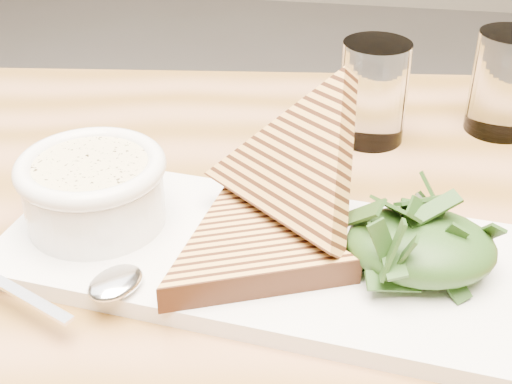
% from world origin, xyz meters
% --- Properties ---
extents(table_top, '(1.23, 0.91, 0.04)m').
position_xyz_m(table_top, '(0.18, -0.08, 0.73)').
color(table_top, '#A47149').
rests_on(table_top, ground).
extents(platter, '(0.39, 0.21, 0.01)m').
position_xyz_m(platter, '(0.15, -0.08, 0.75)').
color(platter, white).
rests_on(platter, table_top).
extents(soup_bowl, '(0.11, 0.11, 0.04)m').
position_xyz_m(soup_bowl, '(0.03, -0.06, 0.78)').
color(soup_bowl, white).
rests_on(soup_bowl, platter).
extents(soup, '(0.09, 0.09, 0.01)m').
position_xyz_m(soup, '(0.03, -0.06, 0.81)').
color(soup, beige).
rests_on(soup, soup_bowl).
extents(bowl_rim, '(0.12, 0.12, 0.01)m').
position_xyz_m(bowl_rim, '(0.03, -0.06, 0.81)').
color(bowl_rim, white).
rests_on(bowl_rim, soup_bowl).
extents(sandwich_flat, '(0.21, 0.21, 0.02)m').
position_xyz_m(sandwich_flat, '(0.15, -0.10, 0.77)').
color(sandwich_flat, gold).
rests_on(sandwich_flat, platter).
extents(sandwich_lean, '(0.24, 0.24, 0.18)m').
position_xyz_m(sandwich_lean, '(0.18, -0.04, 0.81)').
color(sandwich_lean, gold).
rests_on(sandwich_lean, sandwich_flat).
extents(salad_base, '(0.11, 0.08, 0.04)m').
position_xyz_m(salad_base, '(0.27, -0.08, 0.78)').
color(salad_base, black).
rests_on(salad_base, platter).
extents(arugula_pile, '(0.11, 0.10, 0.05)m').
position_xyz_m(arugula_pile, '(0.27, -0.08, 0.79)').
color(arugula_pile, '#315520').
rests_on(arugula_pile, platter).
extents(spoon_bowl, '(0.05, 0.05, 0.01)m').
position_xyz_m(spoon_bowl, '(0.07, -0.14, 0.77)').
color(spoon_bowl, silver).
rests_on(spoon_bowl, platter).
extents(spoon_handle, '(0.10, 0.05, 0.00)m').
position_xyz_m(spoon_handle, '(0.00, -0.16, 0.76)').
color(spoon_handle, silver).
rests_on(spoon_handle, platter).
extents(glass_near, '(0.07, 0.07, 0.10)m').
position_xyz_m(glass_near, '(0.23, 0.14, 0.80)').
color(glass_near, white).
rests_on(glass_near, table_top).
extents(glass_far, '(0.07, 0.07, 0.10)m').
position_xyz_m(glass_far, '(0.36, 0.19, 0.80)').
color(glass_far, white).
rests_on(glass_far, table_top).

